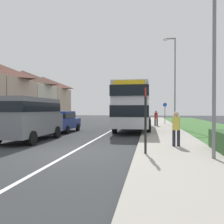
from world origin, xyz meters
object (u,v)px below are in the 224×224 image
Objects in this scene: cycle_route_sign at (165,112)px; street_lamp_near at (211,24)px; pedestrian_walking_away at (156,117)px; street_lamp_mid at (174,77)px; pedestrian_at_stop at (176,127)px; parked_van_grey at (30,116)px; double_decker_bus at (134,105)px; parked_car_blue at (62,121)px; bus_stop_sign at (146,116)px.

street_lamp_near is at bearing -89.09° from cycle_route_sign.
pedestrian_walking_away is 4.37m from street_lamp_mid.
street_lamp_near reaches higher than pedestrian_walking_away.
pedestrian_at_stop is 16.71m from cycle_route_sign.
cycle_route_sign is at bearing 61.18° from parked_van_grey.
cycle_route_sign is at bearing 95.42° from street_lamp_mid.
street_lamp_mid is at bearing 89.27° from street_lamp_near.
parked_van_grey reaches higher than pedestrian_walking_away.
street_lamp_near is at bearing -24.80° from parked_van_grey.
pedestrian_at_stop is at bearing -74.92° from double_decker_bus.
parked_car_blue is 1.64× the size of cycle_route_sign.
bus_stop_sign is 18.76m from cycle_route_sign.
bus_stop_sign is at bearing -93.04° from pedestrian_walking_away.
bus_stop_sign reaches higher than parked_car_blue.
double_decker_bus reaches higher than parked_van_grey.
parked_van_grey is 7.35m from bus_stop_sign.
street_lamp_mid is (1.04, 11.59, 3.76)m from pedestrian_at_stop.
street_lamp_near reaches higher than parked_van_grey.
pedestrian_at_stop is (7.92, -6.60, 0.08)m from parked_car_blue.
pedestrian_walking_away is at bearing 63.86° from double_decker_bus.
street_lamp_near is (8.67, -4.01, 3.22)m from parked_van_grey.
pedestrian_walking_away is (-0.53, 13.18, 0.00)m from pedestrian_at_stop.
cycle_route_sign is (0.56, 16.70, 0.45)m from pedestrian_at_stop.
pedestrian_at_stop is at bearing -91.91° from cycle_route_sign.
street_lamp_mid reaches higher than parked_car_blue.
pedestrian_walking_away is at bearing 134.57° from street_lamp_mid.
parked_car_blue is at bearing -150.91° from street_lamp_mid.
parked_van_grey is at bearing -124.68° from double_decker_bus.
double_decker_bus is at bearing 55.32° from parked_van_grey.
parked_van_grey is 17.35m from cycle_route_sign.
street_lamp_mid is at bearing -84.58° from cycle_route_sign.
cycle_route_sign reaches higher than parked_car_blue.
bus_stop_sign is (-0.80, -15.14, 0.56)m from pedestrian_walking_away.
parked_van_grey is 1.93× the size of bus_stop_sign.
pedestrian_walking_away is (7.39, 6.58, 0.08)m from parked_car_blue.
double_decker_bus is at bearing 25.52° from parked_car_blue.
parked_car_blue is 10.83m from bus_stop_sign.
bus_stop_sign is 1.03× the size of cycle_route_sign.
pedestrian_walking_away is (7.28, 11.68, -0.44)m from parked_van_grey.
cycle_route_sign is at bearing 67.97° from double_decker_bus.
double_decker_bus is at bearing 95.87° from bus_stop_sign.
street_lamp_mid reaches higher than cycle_route_sign.
cycle_route_sign is at bearing 90.91° from street_lamp_near.
bus_stop_sign is 0.31× the size of street_lamp_mid.
cycle_route_sign is at bearing 88.09° from pedestrian_at_stop.
street_lamp_mid reaches higher than double_decker_bus.
parked_car_blue is at bearing -154.48° from double_decker_bus.
bus_stop_sign reaches higher than cycle_route_sign.
cycle_route_sign is (1.89, 18.66, -0.11)m from bus_stop_sign.
street_lamp_near is at bearing -71.12° from pedestrian_at_stop.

